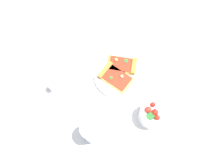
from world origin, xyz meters
TOP-DOWN VIEW (x-y plane):
  - ground_plane at (0.00, 0.00)m, footprint 2.40×2.40m
  - plate at (-0.03, 0.01)m, footprint 0.23×0.23m
  - pizza_slice_near at (-0.01, -0.01)m, footprint 0.14×0.16m
  - pizza_slice_far at (-0.07, 0.02)m, footprint 0.08×0.13m
  - salad_bowl at (0.13, 0.17)m, footprint 0.10×0.10m
  - soda_glass at (0.24, -0.05)m, footprint 0.08×0.08m
  - paper_napkin at (-0.28, 0.07)m, footprint 0.16×0.15m
  - pepper_shaker at (0.09, -0.26)m, footprint 0.03×0.03m

SIDE VIEW (x-z plane):
  - ground_plane at x=0.00m, z-range 0.00..0.00m
  - paper_napkin at x=-0.28m, z-range 0.00..0.00m
  - plate at x=-0.03m, z-range 0.00..0.01m
  - pizza_slice_far at x=-0.07m, z-range 0.01..0.03m
  - pizza_slice_near at x=-0.01m, z-range 0.01..0.03m
  - pepper_shaker at x=0.09m, z-range 0.00..0.07m
  - salad_bowl at x=0.13m, z-range 0.00..0.09m
  - soda_glass at x=0.24m, z-range 0.00..0.11m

